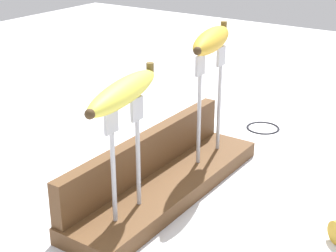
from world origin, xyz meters
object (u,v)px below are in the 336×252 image
object	(u,v)px
banana_raised_left	(124,92)
wire_coil	(263,127)
fork_stand_left	(126,149)
fork_stand_right	(210,95)
banana_raised_right	(212,40)

from	to	relation	value
banana_raised_left	wire_coil	size ratio (longest dim) A/B	2.68
fork_stand_left	wire_coil	xyz separation A→B (m)	(0.49, -0.00, -0.13)
fork_stand_left	fork_stand_right	size ratio (longest dim) A/B	0.88
fork_stand_left	banana_raised_left	xyz separation A→B (m)	(-0.00, -0.00, 0.09)
banana_raised_right	wire_coil	bearing A→B (deg)	-0.66
banana_raised_left	fork_stand_right	bearing A→B (deg)	0.00
fork_stand_left	fork_stand_right	world-z (taller)	fork_stand_right
banana_raised_left	banana_raised_right	bearing A→B (deg)	0.00
fork_stand_right	fork_stand_left	bearing A→B (deg)	180.00
fork_stand_left	fork_stand_right	distance (m)	0.25
wire_coil	banana_raised_right	bearing A→B (deg)	179.34
fork_stand_left	banana_raised_right	size ratio (longest dim) A/B	1.00
fork_stand_left	fork_stand_right	xyz separation A→B (m)	(0.25, 0.00, 0.01)
fork_stand_right	banana_raised_right	distance (m)	0.10
banana_raised_right	wire_coil	xyz separation A→B (m)	(0.25, -0.00, -0.25)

